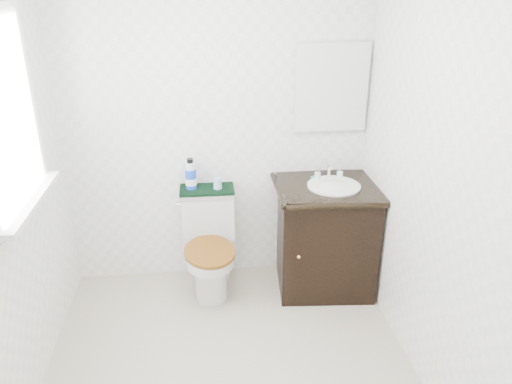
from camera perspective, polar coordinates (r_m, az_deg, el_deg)
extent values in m
plane|color=#B7AF93|center=(3.13, -2.91, -20.44)|extent=(2.40, 2.40, 0.00)
plane|color=white|center=(3.60, -4.52, 7.67)|extent=(2.40, 0.00, 2.40)
plane|color=white|center=(1.44, -0.74, -18.88)|extent=(2.40, 0.00, 2.40)
plane|color=white|center=(2.74, 20.19, 1.15)|extent=(0.00, 2.40, 2.40)
cube|color=white|center=(2.76, -26.96, 7.91)|extent=(0.02, 0.70, 0.90)
cube|color=silver|center=(3.63, 8.61, 11.69)|extent=(0.50, 0.02, 0.60)
cylinder|color=silver|center=(3.67, -5.21, -9.55)|extent=(0.24, 0.24, 0.36)
cube|color=silver|center=(3.88, -5.31, -7.55)|extent=(0.24, 0.28, 0.36)
cube|color=silver|center=(3.73, -5.51, -2.70)|extent=(0.38, 0.18, 0.35)
cube|color=silver|center=(3.65, -5.63, -0.05)|extent=(0.40, 0.20, 0.03)
cylinder|color=silver|center=(3.54, -5.30, -7.42)|extent=(0.35, 0.35, 0.08)
cylinder|color=brown|center=(3.51, -5.32, -6.78)|extent=(0.40, 0.40, 0.03)
cube|color=black|center=(3.73, 7.91, -5.33)|extent=(0.72, 0.62, 0.78)
cube|color=black|center=(3.56, 8.27, 0.48)|extent=(0.76, 0.66, 0.04)
cylinder|color=silver|center=(3.53, 8.89, 0.69)|extent=(0.37, 0.37, 0.01)
ellipsoid|color=silver|center=(3.55, 8.83, -0.13)|extent=(0.32, 0.32, 0.16)
cylinder|color=silver|center=(3.65, 8.33, 2.27)|extent=(0.02, 0.02, 0.10)
cube|color=silver|center=(3.93, -4.50, -7.92)|extent=(0.21, 0.18, 0.26)
cube|color=silver|center=(3.86, -4.57, -6.06)|extent=(0.23, 0.20, 0.03)
cube|color=black|center=(3.64, -5.64, 0.30)|extent=(0.39, 0.22, 0.02)
cylinder|color=blue|center=(3.62, -7.45, 1.52)|extent=(0.08, 0.08, 0.15)
cylinder|color=silver|center=(3.59, -7.53, 2.98)|extent=(0.08, 0.08, 0.05)
cylinder|color=black|center=(3.57, -7.56, 3.57)|extent=(0.04, 0.04, 0.03)
cone|color=#81B0D4|center=(3.61, -4.41, 1.02)|extent=(0.06, 0.06, 0.08)
ellipsoid|color=#177171|center=(3.65, 6.82, 1.72)|extent=(0.08, 0.05, 0.02)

